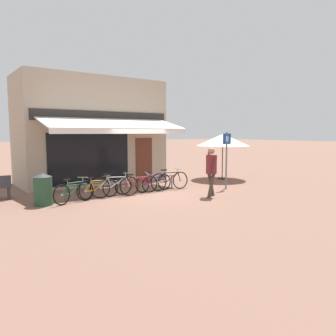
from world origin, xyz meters
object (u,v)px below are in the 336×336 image
Objects in this scene: bicycle_orange at (98,189)px; parking_sign at (226,154)px; bicycle_black at (170,180)px; cafe_parasol at (223,140)px; bicycle_green at (74,192)px; bicycle_red at (137,185)px; litter_bin at (43,189)px; pedestrian_adult at (211,167)px; bicycle_silver at (115,186)px; bicycle_purple at (154,182)px.

parking_sign is at bearing -20.29° from bicycle_orange.
cafe_parasol is (4.06, 1.00, 1.60)m from bicycle_black.
bicycle_orange is 0.96× the size of bicycle_black.
bicycle_red is at bearing -19.37° from bicycle_green.
litter_bin is 9.25m from cafe_parasol.
pedestrian_adult is at bearing -152.27° from parking_sign.
parking_sign is at bearing -2.78° from bicycle_silver.
cafe_parasol reaches higher than bicycle_purple.
bicycle_silver is 1.73× the size of litter_bin.
bicycle_green is 3.37m from bicycle_purple.
bicycle_silver is 2.53m from litter_bin.
cafe_parasol is at bearing 20.12° from bicycle_black.
bicycle_purple is at bearing 17.16° from bicycle_red.
litter_bin is (-3.49, 0.05, 0.17)m from bicycle_red.
bicycle_orange is 0.97× the size of bicycle_red.
litter_bin is (-2.52, 0.11, 0.13)m from bicycle_silver.
bicycle_orange is 1.60m from bicycle_red.
bicycle_black is at bearing -1.15° from litter_bin.
bicycle_orange is 4.18m from pedestrian_adult.
bicycle_silver is at bearing -12.35° from bicycle_orange.
pedestrian_adult is at bearing -24.15° from bicycle_silver.
litter_bin is at bearing 179.07° from bicycle_purple.
bicycle_red is 1.00× the size of bicycle_purple.
bicycle_purple is 3.27m from parking_sign.
bicycle_red is at bearing -7.15° from bicycle_orange.
cafe_parasol is (5.60, 0.96, 1.63)m from bicycle_red.
bicycle_black is (2.50, 0.01, -0.01)m from bicycle_silver.
bicycle_red is 0.65× the size of cafe_parasol.
litter_bin is at bearing 148.14° from bicycle_green.
parking_sign is (6.14, -1.11, 1.09)m from bicycle_green.
cafe_parasol is at bearing 32.96° from pedestrian_adult.
bicycle_orange is 2.45m from bicycle_purple.
bicycle_purple is 0.65× the size of cafe_parasol.
bicycle_purple is 2.59m from pedestrian_adult.
bicycle_red is at bearing -174.54° from bicycle_purple.
litter_bin reaches higher than bicycle_black.
bicycle_green is 0.92m from bicycle_orange.
bicycle_orange is at bearing -170.04° from bicycle_red.
bicycle_green is 8.34m from cafe_parasol.
bicycle_red is 5.91m from cafe_parasol.
parking_sign is (3.62, -1.23, 1.10)m from bicycle_red.
litter_bin is (-4.34, -0.05, 0.17)m from bicycle_purple.
pedestrian_adult reaches higher than bicycle_purple.
bicycle_black is at bearing -7.93° from bicycle_orange.
litter_bin is 7.28m from parking_sign.
bicycle_green is at bearing -166.25° from bicycle_silver.
bicycle_green reaches higher than bicycle_orange.
parking_sign is (4.59, -1.17, 1.06)m from bicycle_silver.
pedestrian_adult is 0.68× the size of cafe_parasol.
bicycle_red is at bearing 14.91° from bicycle_silver.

